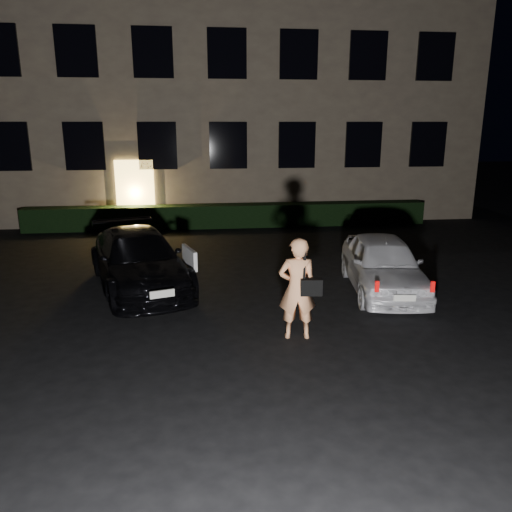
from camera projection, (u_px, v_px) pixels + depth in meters
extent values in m
plane|color=black|center=(269.00, 346.00, 8.85)|extent=(80.00, 80.00, 0.00)
cube|color=#6B5B4D|center=(221.00, 71.00, 21.69)|extent=(20.00, 8.00, 12.00)
cube|color=#E5B752|center=(135.00, 194.00, 18.63)|extent=(1.40, 0.10, 2.50)
cube|color=black|center=(9.00, 147.00, 17.70)|extent=(1.40, 0.10, 1.70)
cube|color=black|center=(84.00, 146.00, 17.99)|extent=(1.40, 0.10, 1.70)
cube|color=black|center=(158.00, 146.00, 18.28)|extent=(1.40, 0.10, 1.70)
cube|color=black|center=(228.00, 146.00, 18.57)|extent=(1.40, 0.10, 1.70)
cube|color=black|center=(297.00, 145.00, 18.86)|extent=(1.40, 0.10, 1.70)
cube|color=black|center=(363.00, 145.00, 19.15)|extent=(1.40, 0.10, 1.70)
cube|color=black|center=(428.00, 145.00, 19.44)|extent=(1.40, 0.10, 1.70)
cube|color=black|center=(76.00, 51.00, 17.16)|extent=(1.40, 0.10, 1.70)
cube|color=black|center=(153.00, 53.00, 17.45)|extent=(1.40, 0.10, 1.70)
cube|color=black|center=(227.00, 54.00, 17.74)|extent=(1.40, 0.10, 1.70)
cube|color=black|center=(299.00, 55.00, 18.03)|extent=(1.40, 0.10, 1.70)
cube|color=black|center=(368.00, 56.00, 18.32)|extent=(1.40, 0.10, 1.70)
cube|color=black|center=(436.00, 57.00, 18.61)|extent=(1.40, 0.10, 1.70)
cube|color=black|center=(230.00, 216.00, 18.81)|extent=(15.00, 0.70, 0.85)
imported|color=black|center=(138.00, 260.00, 11.87)|extent=(3.15, 4.98, 1.34)
cube|color=white|center=(189.00, 257.00, 11.46)|extent=(0.36, 0.94, 0.45)
cube|color=silver|center=(162.00, 294.00, 9.77)|extent=(0.48, 0.18, 0.15)
imported|color=white|center=(383.00, 264.00, 11.58)|extent=(2.04, 4.01, 1.31)
cube|color=red|center=(377.00, 286.00, 9.80)|extent=(0.08, 0.06, 0.22)
cube|color=red|center=(433.00, 287.00, 9.78)|extent=(0.08, 0.06, 0.22)
cube|color=silver|center=(405.00, 298.00, 9.80)|extent=(0.44, 0.10, 0.13)
imported|color=#FBA76F|center=(297.00, 288.00, 8.98)|extent=(0.72, 0.51, 1.89)
cube|color=black|center=(311.00, 287.00, 8.84)|extent=(0.40, 0.20, 0.30)
cube|color=black|center=(304.00, 263.00, 8.77)|extent=(0.05, 0.07, 0.59)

